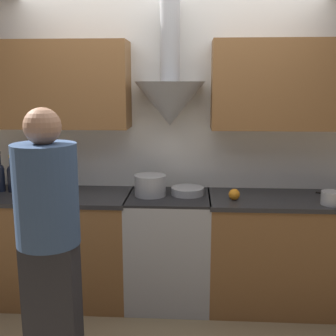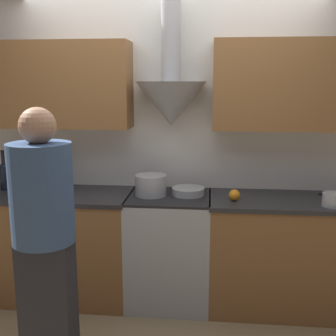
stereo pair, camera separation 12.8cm
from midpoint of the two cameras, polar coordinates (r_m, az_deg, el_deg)
ground_plane at (r=3.49m, az=0.73°, el=-19.93°), size 12.00×12.00×0.00m
wall_back at (r=3.58m, az=1.66°, el=5.87°), size 8.40×0.57×2.60m
counter_left at (r=3.76m, az=-13.85°, el=-10.04°), size 1.29×0.62×0.92m
counter_right at (r=3.63m, az=16.99°, el=-11.04°), size 1.30×0.62×0.92m
stove_range at (r=3.57m, az=1.22°, el=-10.86°), size 0.67×0.60×0.92m
wine_bottle_1 at (r=3.83m, az=-20.43°, el=-0.82°), size 0.07×0.07×0.34m
wine_bottle_2 at (r=3.78m, az=-19.06°, el=-0.96°), size 0.07×0.07×0.31m
wine_bottle_3 at (r=3.74m, az=-17.75°, el=-0.92°), size 0.07×0.07×0.34m
wine_bottle_4 at (r=3.72m, az=-16.45°, el=-1.01°), size 0.07×0.07×0.32m
wine_bottle_5 at (r=3.67m, az=-15.30°, el=-0.94°), size 0.07×0.07×0.33m
wine_bottle_6 at (r=3.64m, az=-14.07°, el=-1.08°), size 0.07×0.07×0.32m
stock_pot at (r=3.41m, az=-1.27°, el=-2.34°), size 0.25×0.25×0.17m
mixing_bowl at (r=3.45m, az=3.82°, el=-3.15°), size 0.27×0.27×0.06m
orange_fruit at (r=3.32m, az=10.09°, el=-3.64°), size 0.09×0.09×0.09m
saucepan at (r=3.37m, az=22.52°, el=-4.01°), size 0.16×0.16×0.10m
chefs_knife at (r=3.68m, az=22.40°, el=-3.50°), size 0.21×0.11×0.01m
person_foreground_left at (r=2.59m, az=-15.04°, el=-9.05°), size 0.36×0.36×1.69m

